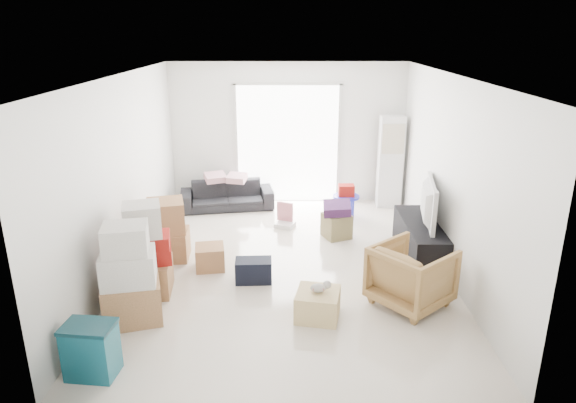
% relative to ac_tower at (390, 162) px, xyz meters
% --- Properties ---
extents(room_shell, '(4.98, 6.48, 3.18)m').
position_rel_ac_tower_xyz_m(room_shell, '(-1.95, -2.65, 0.48)').
color(room_shell, silver).
rests_on(room_shell, ground).
extents(sliding_door, '(2.10, 0.04, 2.33)m').
position_rel_ac_tower_xyz_m(sliding_door, '(-1.95, 0.33, 0.37)').
color(sliding_door, white).
rests_on(sliding_door, room_shell).
extents(ac_tower, '(0.45, 0.30, 1.75)m').
position_rel_ac_tower_xyz_m(ac_tower, '(0.00, 0.00, 0.00)').
color(ac_tower, white).
rests_on(ac_tower, room_shell).
extents(tv_console, '(0.49, 1.62, 0.54)m').
position_rel_ac_tower_xyz_m(tv_console, '(0.05, -2.34, -0.60)').
color(tv_console, black).
rests_on(tv_console, room_shell).
extents(television, '(0.82, 1.21, 0.15)m').
position_rel_ac_tower_xyz_m(television, '(0.05, -2.34, -0.26)').
color(television, black).
rests_on(television, tv_console).
extents(sofa, '(1.80, 0.79, 0.68)m').
position_rel_ac_tower_xyz_m(sofa, '(-3.11, -0.15, -0.53)').
color(sofa, black).
rests_on(sofa, room_shell).
extents(pillow_left, '(0.42, 0.38, 0.11)m').
position_rel_ac_tower_xyz_m(pillow_left, '(-3.32, -0.10, -0.14)').
color(pillow_left, '#D097A7').
rests_on(pillow_left, sofa).
extents(pillow_right, '(0.37, 0.32, 0.11)m').
position_rel_ac_tower_xyz_m(pillow_right, '(-2.91, -0.14, -0.14)').
color(pillow_right, '#D097A7').
rests_on(pillow_right, sofa).
extents(armchair, '(1.13, 1.14, 0.86)m').
position_rel_ac_tower_xyz_m(armchair, '(-0.40, -3.76, -0.45)').
color(armchair, '#A87E4A').
rests_on(armchair, room_shell).
extents(storage_bins, '(0.52, 0.39, 0.57)m').
position_rel_ac_tower_xyz_m(storage_bins, '(-3.85, -5.17, -0.59)').
color(storage_bins, '#12586A').
rests_on(storage_bins, room_shell).
extents(box_stack_a, '(0.78, 0.71, 1.20)m').
position_rel_ac_tower_xyz_m(box_stack_a, '(-3.75, -4.14, -0.34)').
color(box_stack_a, '#B17C50').
rests_on(box_stack_a, room_shell).
extents(box_stack_b, '(0.74, 0.66, 1.21)m').
position_rel_ac_tower_xyz_m(box_stack_b, '(-3.75, -3.47, -0.35)').
color(box_stack_b, '#B17C50').
rests_on(box_stack_b, room_shell).
extents(box_stack_c, '(0.63, 0.63, 0.90)m').
position_rel_ac_tower_xyz_m(box_stack_c, '(-3.72, -2.42, -0.43)').
color(box_stack_c, '#B17C50').
rests_on(box_stack_c, room_shell).
extents(loose_box, '(0.47, 0.47, 0.34)m').
position_rel_ac_tower_xyz_m(loose_box, '(-3.05, -2.76, -0.71)').
color(loose_box, '#B17C50').
rests_on(loose_box, room_shell).
extents(duffel_bag, '(0.50, 0.32, 0.31)m').
position_rel_ac_tower_xyz_m(duffel_bag, '(-2.39, -3.16, -0.72)').
color(duffel_bag, black).
rests_on(duffel_bag, room_shell).
extents(ottoman, '(0.53, 0.53, 0.40)m').
position_rel_ac_tower_xyz_m(ottoman, '(-1.13, -1.59, -0.68)').
color(ottoman, olive).
rests_on(ottoman, room_shell).
extents(blanket, '(0.46, 0.46, 0.14)m').
position_rel_ac_tower_xyz_m(blanket, '(-1.13, -1.59, -0.41)').
color(blanket, '#441F4F').
rests_on(blanket, ottoman).
extents(kids_table, '(0.49, 0.49, 0.62)m').
position_rel_ac_tower_xyz_m(kids_table, '(-0.89, -0.66, -0.44)').
color(kids_table, '#1E24B8').
rests_on(kids_table, room_shell).
extents(toy_walker, '(0.39, 0.37, 0.42)m').
position_rel_ac_tower_xyz_m(toy_walker, '(-1.99, -1.11, -0.76)').
color(toy_walker, silver).
rests_on(toy_walker, room_shell).
extents(wood_crate, '(0.58, 0.58, 0.33)m').
position_rel_ac_tower_xyz_m(wood_crate, '(-1.57, -4.07, -0.71)').
color(wood_crate, '#DFC681').
rests_on(wood_crate, room_shell).
extents(plush_bunny, '(0.25, 0.14, 0.13)m').
position_rel_ac_tower_xyz_m(plush_bunny, '(-1.54, -4.06, -0.49)').
color(plush_bunny, '#B2ADA8').
rests_on(plush_bunny, wood_crate).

